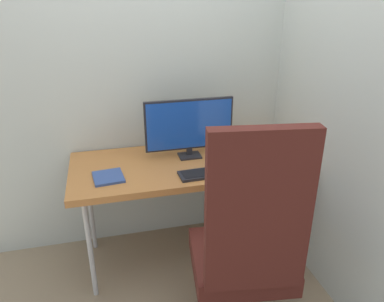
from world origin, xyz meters
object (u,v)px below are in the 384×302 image
at_px(monitor, 189,126).
at_px(notebook, 108,177).
at_px(pen_holder, 255,142).
at_px(mouse, 268,159).
at_px(keyboard, 217,172).
at_px(office_chair, 247,244).

height_order(monitor, notebook, monitor).
bearing_deg(pen_holder, monitor, -177.70).
xyz_separation_m(mouse, pen_holder, (0.00, 0.23, 0.03)).
distance_m(monitor, mouse, 0.56).
xyz_separation_m(keyboard, mouse, (0.38, 0.08, 0.01)).
bearing_deg(pen_holder, office_chair, -114.52).
height_order(monitor, pen_holder, monitor).
distance_m(monitor, keyboard, 0.37).
height_order(pen_holder, notebook, pen_holder).
bearing_deg(notebook, office_chair, -50.24).
distance_m(office_chair, keyboard, 0.55).
distance_m(mouse, notebook, 1.02).
bearing_deg(pen_holder, mouse, -90.31).
distance_m(keyboard, mouse, 0.38).
relative_size(pen_holder, notebook, 0.94).
bearing_deg(monitor, notebook, -160.18).
xyz_separation_m(office_chair, keyboard, (0.01, 0.53, 0.15)).
xyz_separation_m(monitor, keyboard, (0.10, -0.29, -0.21)).
relative_size(office_chair, monitor, 2.18).
relative_size(keyboard, mouse, 5.56).
bearing_deg(mouse, office_chair, -110.99).
relative_size(office_chair, mouse, 14.96).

